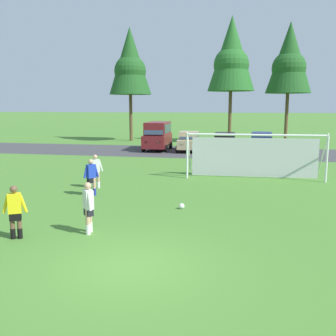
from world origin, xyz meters
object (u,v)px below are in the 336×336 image
(player_striker_near, at_px, (96,171))
(player_midfield_center, at_px, (88,208))
(soccer_ball, at_px, (182,206))
(parked_car_slot_far_left, at_px, (158,135))
(parked_car_slot_left, at_px, (189,141))
(parked_car_slot_center_left, at_px, (225,143))
(soccer_goal, at_px, (254,155))
(parked_car_slot_center, at_px, (262,142))
(referee, at_px, (15,212))
(player_defender_far, at_px, (91,177))

(player_striker_near, relative_size, player_midfield_center, 1.00)
(soccer_ball, distance_m, parked_car_slot_far_left, 20.13)
(soccer_ball, distance_m, player_midfield_center, 4.22)
(parked_car_slot_left, bearing_deg, parked_car_slot_center_left, -15.45)
(soccer_ball, height_order, parked_car_slot_center_left, parked_car_slot_center_left)
(player_striker_near, relative_size, parked_car_slot_left, 0.38)
(parked_car_slot_far_left, bearing_deg, soccer_goal, -55.81)
(soccer_ball, xyz_separation_m, parked_car_slot_far_left, (-5.30, 19.38, 1.23))
(player_midfield_center, bearing_deg, parked_car_slot_left, 89.95)
(soccer_goal, height_order, parked_car_slot_center, soccer_goal)
(parked_car_slot_left, bearing_deg, soccer_ball, -82.83)
(referee, height_order, parked_car_slot_far_left, parked_car_slot_far_left)
(parked_car_slot_left, bearing_deg, parked_car_slot_far_left, 173.81)
(referee, relative_size, player_midfield_center, 1.00)
(parked_car_slot_center_left, bearing_deg, player_defender_far, -106.97)
(player_midfield_center, xyz_separation_m, parked_car_slot_left, (0.02, 22.45, 0.05))
(parked_car_slot_far_left, distance_m, parked_car_slot_left, 2.96)
(player_striker_near, height_order, player_defender_far, same)
(soccer_goal, height_order, player_striker_near, soccer_goal)
(soccer_ball, bearing_deg, player_defender_far, 161.30)
(soccer_ball, xyz_separation_m, parked_car_slot_left, (-2.40, 19.07, 0.77))
(player_defender_far, relative_size, parked_car_slot_center, 0.38)
(player_midfield_center, xyz_separation_m, parked_car_slot_center_left, (3.20, 21.57, 0.05))
(referee, relative_size, parked_car_slot_far_left, 0.34)
(soccer_ball, height_order, player_striker_near, player_striker_near)
(player_striker_near, distance_m, parked_car_slot_far_left, 16.40)
(soccer_goal, bearing_deg, soccer_ball, -111.78)
(parked_car_slot_center, bearing_deg, player_defender_far, -114.60)
(soccer_goal, xyz_separation_m, parked_car_slot_center_left, (-2.13, 10.90, -0.42))
(parked_car_slot_center_left, bearing_deg, soccer_ball, -92.46)
(parked_car_slot_left, height_order, parked_car_slot_center_left, same)
(soccer_goal, distance_m, player_midfield_center, 11.94)
(player_defender_far, bearing_deg, player_striker_near, 104.98)
(player_striker_near, height_order, player_midfield_center, same)
(player_defender_far, relative_size, parked_car_slot_center_left, 0.39)
(parked_car_slot_center_left, bearing_deg, soccer_goal, -78.92)
(player_defender_far, height_order, parked_car_slot_far_left, parked_car_slot_far_left)
(parked_car_slot_left, bearing_deg, player_midfield_center, -90.05)
(player_midfield_center, height_order, parked_car_slot_center, parked_car_slot_center)
(soccer_goal, height_order, player_defender_far, soccer_goal)
(player_midfield_center, xyz_separation_m, parked_car_slot_far_left, (-2.88, 22.77, 0.52))
(parked_car_slot_left, xyz_separation_m, parked_car_slot_center_left, (3.18, -0.88, 0.00))
(parked_car_slot_far_left, height_order, parked_car_slot_left, parked_car_slot_far_left)
(soccer_ball, relative_size, referee, 0.13)
(soccer_goal, relative_size, parked_car_slot_center_left, 1.78)
(parked_car_slot_left, distance_m, parked_car_slot_center_left, 3.30)
(player_midfield_center, distance_m, parked_car_slot_center, 23.59)
(player_midfield_center, height_order, parked_car_slot_far_left, parked_car_slot_far_left)
(player_defender_far, distance_m, parked_car_slot_center, 19.68)
(player_striker_near, xyz_separation_m, player_midfield_center, (2.32, -6.39, 0.00))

